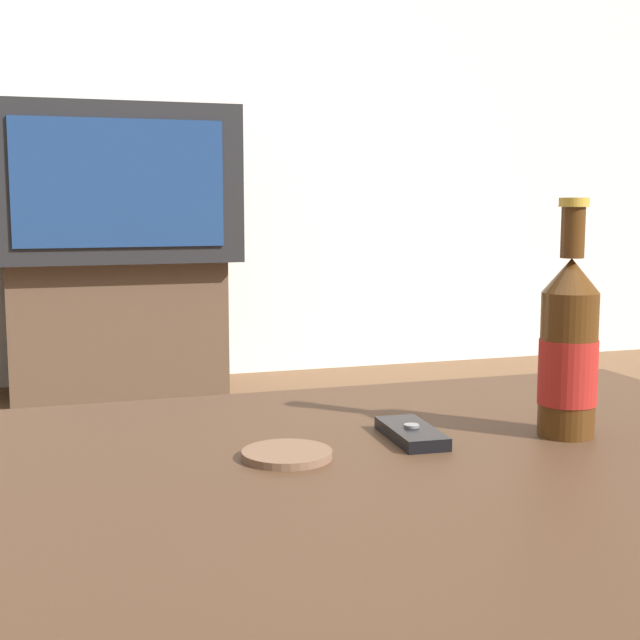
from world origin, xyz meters
The scene contains 7 objects.
back_wall centered at (0.00, 3.02, 1.30)m, with size 8.00×0.05×2.60m.
coffee_table centered at (0.00, 0.00, 0.42)m, with size 1.12×0.75×0.50m.
tv_stand centered at (0.02, 2.73, 0.27)m, with size 0.80×0.44×0.53m.
television centered at (0.02, 2.73, 0.82)m, with size 0.89×0.60×0.57m.
beer_bottle centered at (0.28, 0.05, 0.59)m, with size 0.06×0.06×0.26m.
cell_phone centered at (0.11, 0.09, 0.50)m, with size 0.05×0.12×0.02m.
coaster centered at (-0.04, 0.06, 0.50)m, with size 0.09×0.09×0.01m.
Camera 1 is at (-0.28, -0.79, 0.76)m, focal length 50.00 mm.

